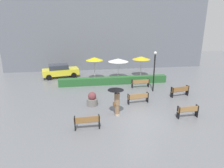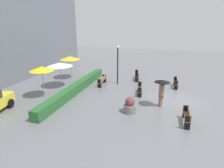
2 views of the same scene
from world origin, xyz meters
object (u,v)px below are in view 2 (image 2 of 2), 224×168
Objects in this scene: bench_back_row at (102,80)px; patio_umbrella_yellow_far at (70,58)px; pedestrian_with_umbrella at (162,88)px; planter_pot at (130,106)px; patio_umbrella_yellow at (42,69)px; lamp_post at (118,61)px; bench_near_left at (187,116)px; bench_mid_center at (140,88)px; bench_far_right at (137,75)px; patio_umbrella_white at (60,64)px; bench_near_right at (176,82)px.

bench_back_row is 4.69m from patio_umbrella_yellow_far.
pedestrian_with_umbrella is (-3.53, -5.78, 0.91)m from bench_back_row.
patio_umbrella_yellow is at bearing 84.30° from planter_pot.
bench_near_left is at bearing -136.77° from lamp_post.
bench_near_left is 0.65× the size of patio_umbrella_yellow_far.
lamp_post is at bearing 49.67° from bench_mid_center.
planter_pot is (-5.12, -3.79, -0.02)m from bench_back_row.
bench_near_left is at bearing -96.55° from patio_umbrella_yellow.
pedestrian_with_umbrella is (-6.27, -2.76, 0.85)m from bench_far_right.
pedestrian_with_umbrella is at bearing -121.39° from bench_back_row.
pedestrian_with_umbrella is 11.05m from patio_umbrella_yellow_far.
planter_pot is (-3.74, 0.17, -0.03)m from bench_mid_center.
planter_pot is 6.73m from lamp_post.
patio_umbrella_white is at bearing 123.63° from bench_far_right.
lamp_post is (2.24, 2.64, 1.85)m from bench_mid_center.
patio_umbrella_yellow is 5.68m from patio_umbrella_yellow_far.
bench_mid_center is 8.32m from patio_umbrella_yellow.
pedestrian_with_umbrella is at bearing -84.72° from patio_umbrella_yellow.
patio_umbrella_yellow_far reaches higher than patio_umbrella_white.
patio_umbrella_yellow_far reaches higher than bench_back_row.
bench_far_right reaches higher than bench_near_left.
patio_umbrella_white is at bearing 114.69° from bench_back_row.
planter_pot is at bearing 81.75° from bench_near_left.
lamp_post reaches higher than bench_far_right.
bench_near_right is 0.84× the size of bench_mid_center.
patio_umbrella_white is (4.00, 11.03, 1.68)m from bench_near_left.
bench_mid_center is at bearing -130.33° from lamp_post.
planter_pot is at bearing -174.38° from bench_far_right.
bench_near_right is 5.96m from lamp_post.
lamp_post is at bearing 22.44° from planter_pot.
patio_umbrella_yellow reaches higher than planter_pot.
patio_umbrella_yellow is at bearing 83.45° from bench_near_left.
lamp_post is 1.61× the size of patio_umbrella_white.
patio_umbrella_yellow is (-3.00, 7.51, 1.93)m from bench_mid_center.
bench_near_right is 5.05m from pedestrian_with_umbrella.
pedestrian_with_umbrella is 9.43m from patio_umbrella_yellow.
bench_near_right reaches higher than bench_back_row.
patio_umbrella_yellow_far is (6.91, 11.59, 1.76)m from bench_near_left.
bench_far_right is (2.75, -3.02, 0.06)m from bench_back_row.
patio_umbrella_yellow_far is at bearing 6.00° from patio_umbrella_yellow.
bench_back_row is 2.44m from lamp_post.
bench_mid_center is 8.71m from patio_umbrella_yellow_far.
bench_near_left is at bearing -109.93° from patio_umbrella_white.
bench_near_left is 13.61m from patio_umbrella_yellow_far.
lamp_post is at bearing -57.17° from bench_back_row.
pedestrian_with_umbrella is at bearing -51.21° from planter_pot.
lamp_post reaches higher than bench_near_left.
lamp_post reaches higher than bench_back_row.
bench_near_left is at bearing -141.96° from pedestrian_with_umbrella.
bench_near_left is 0.67× the size of patio_umbrella_white.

